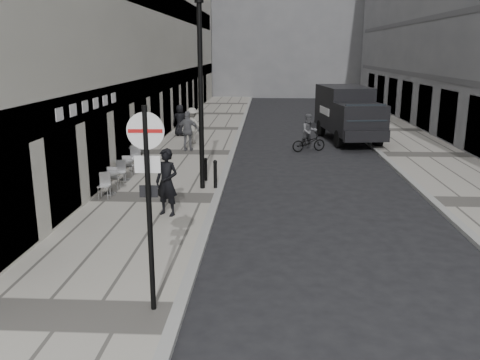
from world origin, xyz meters
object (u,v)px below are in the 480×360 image
Objects in this scene: sign_post at (148,183)px; cyclist at (309,137)px; lamppost at (201,83)px; walking_man at (167,182)px; panel_van at (348,111)px.

sign_post reaches higher than cyclist.
sign_post is 0.58× the size of lamppost.
lamppost reaches higher than cyclist.
walking_man is 0.30× the size of lamppost.
sign_post reaches higher than panel_van.
sign_post reaches higher than walking_man.
cyclist is at bearing 60.31° from lamppost.
panel_van is 3.48× the size of cyclist.
lamppost reaches higher than panel_van.
lamppost is 3.54× the size of cyclist.
cyclist is (4.27, 7.49, -3.02)m from lamppost.
panel_van is at bearing 85.68° from walking_man.
cyclist is (4.12, 16.05, -1.81)m from sign_post.
walking_man reaches higher than cyclist.
sign_post is at bearing -58.47° from walking_man.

